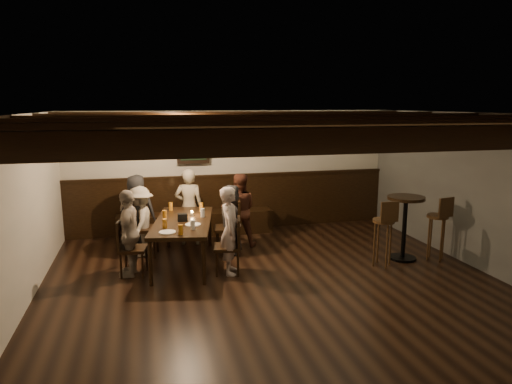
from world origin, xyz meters
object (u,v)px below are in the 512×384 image
object	(u,v)px
person_bench_right	(239,210)
bar_stool_left	(383,242)
person_right_far	(230,230)
dining_table	(183,224)
person_bench_left	(137,211)
high_top_table	(405,218)
chair_left_near	(143,238)
person_bench_centre	(189,207)
chair_right_near	(229,237)
person_right_near	(230,220)
bar_stool_right	(436,236)
chair_left_far	(133,258)
person_left_far	(129,233)
chair_right_far	(229,256)
person_left_near	(141,221)

from	to	relation	value
person_bench_right	bar_stool_left	distance (m)	2.54
person_bench_right	person_right_far	bearing A→B (deg)	83.66
dining_table	bar_stool_left	xyz separation A→B (m)	(3.03, -0.87, -0.26)
dining_table	person_bench_left	distance (m)	1.27
dining_table	bar_stool_left	bearing A→B (deg)	-5.04
person_bench_right	person_right_far	world-z (taller)	person_right_far
high_top_table	chair_left_near	bearing A→B (deg)	163.39
person_bench_right	high_top_table	xyz separation A→B (m)	(2.48, -1.37, 0.03)
person_bench_centre	chair_right_near	bearing A→B (deg)	140.19
person_right_near	bar_stool_right	distance (m)	3.41
chair_left_far	person_left_far	bearing A→B (deg)	-90.00
chair_right_far	person_right_near	size ratio (longest dim) A/B	0.71
chair_left_near	person_left_near	xyz separation A→B (m)	(-0.03, 0.01, 0.29)
chair_right_near	person_bench_right	distance (m)	0.61
chair_left_far	person_bench_left	bearing A→B (deg)	-172.32
person_bench_right	person_left_near	size ratio (longest dim) A/B	1.11
chair_left_near	person_left_far	xyz separation A→B (m)	(-0.20, -0.88, 0.35)
dining_table	bar_stool_right	xyz separation A→B (m)	(4.03, -0.82, -0.26)
chair_left_near	bar_stool_left	distance (m)	3.93
person_left_far	person_right_far	world-z (taller)	person_right_far
bar_stool_left	person_left_near	bearing A→B (deg)	157.73
person_right_far	person_bench_centre	bearing A→B (deg)	26.57
person_bench_centre	high_top_table	bearing A→B (deg)	164.00
person_right_far	bar_stool_left	world-z (taller)	person_right_far
dining_table	high_top_table	bearing A→B (deg)	0.32
person_left_near	chair_left_far	bearing A→B (deg)	2.04
high_top_table	person_right_far	bearing A→B (deg)	178.47
chair_left_far	person_bench_centre	distance (m)	1.72
high_top_table	person_bench_left	bearing A→B (deg)	158.00
person_left_near	high_top_table	distance (m)	4.36
chair_right_far	person_left_far	size ratio (longest dim) A/B	0.66
dining_table	person_left_far	size ratio (longest dim) A/B	1.56
bar_stool_right	person_left_far	bearing A→B (deg)	163.09
chair_right_far	person_right_near	bearing A→B (deg)	-2.04
chair_right_far	person_left_near	size ratio (longest dim) A/B	0.72
chair_left_near	person_bench_centre	distance (m)	1.02
person_right_near	chair_right_far	bearing A→B (deg)	177.96
chair_left_far	person_left_near	world-z (taller)	person_left_near
chair_right_far	bar_stool_left	world-z (taller)	bar_stool_left
dining_table	chair_left_near	size ratio (longest dim) A/B	2.08
chair_left_far	dining_table	bearing A→B (deg)	122.08
chair_right_far	person_right_near	distance (m)	0.96
person_right_far	bar_stool_left	size ratio (longest dim) A/B	1.24
chair_right_far	bar_stool_right	size ratio (longest dim) A/B	0.80
chair_right_near	person_bench_left	distance (m)	1.72
chair_right_near	person_left_far	bearing A→B (deg)	121.48
person_right_far	bar_stool_right	xyz separation A→B (m)	(3.38, -0.23, -0.27)
chair_right_far	chair_right_near	bearing A→B (deg)	-0.13
person_bench_centre	bar_stool_right	world-z (taller)	person_bench_centre
chair_right_far	bar_stool_right	bearing A→B (deg)	-83.09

